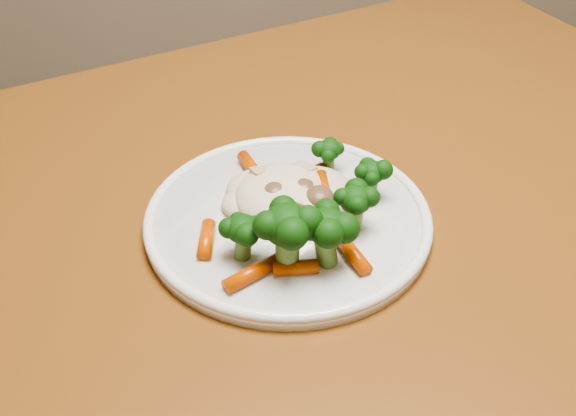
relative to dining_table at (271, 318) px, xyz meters
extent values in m
cube|color=brown|center=(0.00, 0.00, 0.09)|extent=(1.29, 1.09, 0.04)
cube|color=brown|center=(0.33, 0.47, -0.28)|extent=(0.08, 0.08, 0.71)
cylinder|color=white|center=(0.02, 0.00, 0.12)|extent=(0.25, 0.25, 0.01)
ellipsoid|color=beige|center=(0.02, 0.02, 0.14)|extent=(0.11, 0.09, 0.04)
ellipsoid|color=black|center=(-0.02, -0.05, 0.14)|extent=(0.04, 0.04, 0.04)
ellipsoid|color=black|center=(0.01, -0.06, 0.15)|extent=(0.06, 0.06, 0.05)
ellipsoid|color=black|center=(0.04, -0.06, 0.15)|extent=(0.05, 0.05, 0.05)
ellipsoid|color=black|center=(0.07, -0.02, 0.14)|extent=(0.04, 0.04, 0.04)
ellipsoid|color=black|center=(0.09, 0.02, 0.14)|extent=(0.04, 0.04, 0.03)
ellipsoid|color=black|center=(0.06, 0.06, 0.14)|extent=(0.04, 0.04, 0.03)
cylinder|color=#CC4B04|center=(-0.01, 0.07, 0.13)|extent=(0.03, 0.05, 0.01)
cylinder|color=#CC4B04|center=(0.04, 0.05, 0.13)|extent=(0.05, 0.04, 0.01)
cylinder|color=#CC4B04|center=(0.06, 0.03, 0.13)|extent=(0.04, 0.04, 0.01)
cylinder|color=#CC4B04|center=(-0.05, -0.03, 0.13)|extent=(0.02, 0.04, 0.01)
cylinder|color=#CC4B04|center=(-0.02, -0.07, 0.13)|extent=(0.05, 0.04, 0.01)
cylinder|color=#CC4B04|center=(0.02, -0.07, 0.13)|extent=(0.04, 0.01, 0.01)
cylinder|color=#CC4B04|center=(0.06, -0.06, 0.13)|extent=(0.03, 0.05, 0.01)
cylinder|color=#CC4B04|center=(0.05, 0.01, 0.14)|extent=(0.01, 0.05, 0.01)
ellipsoid|color=brown|center=(0.03, 0.01, 0.14)|extent=(0.02, 0.02, 0.02)
ellipsoid|color=brown|center=(0.04, 0.00, 0.14)|extent=(0.03, 0.03, 0.02)
ellipsoid|color=brown|center=(0.01, 0.01, 0.14)|extent=(0.03, 0.03, 0.02)
ellipsoid|color=brown|center=(0.02, -0.02, 0.14)|extent=(0.02, 0.02, 0.02)
cube|color=tan|center=(0.00, 0.04, 0.14)|extent=(0.03, 0.02, 0.01)
cube|color=tan|center=(0.04, 0.04, 0.14)|extent=(0.02, 0.03, 0.01)
cube|color=tan|center=(-0.01, 0.03, 0.14)|extent=(0.02, 0.02, 0.01)
camera|label=1|loc=(-0.04, -0.48, 0.51)|focal=45.00mm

